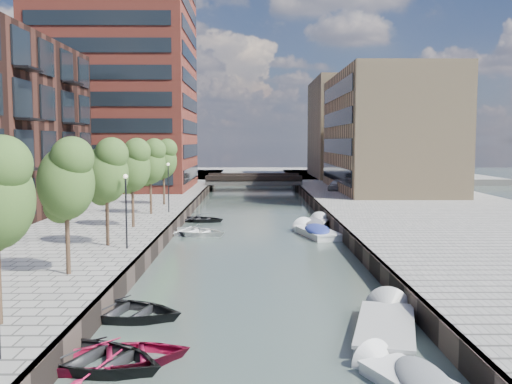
{
  "coord_description": "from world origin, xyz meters",
  "views": [
    {
      "loc": [
        -0.3,
        -7.14,
        6.94
      ],
      "look_at": [
        0.0,
        31.07,
        3.5
      ],
      "focal_mm": 40.0,
      "sensor_mm": 36.0,
      "label": 1
    }
  ],
  "objects_px": {
    "sloop_4": "(199,222)",
    "motorboat_1": "(415,384)",
    "bridge": "(254,181)",
    "sloop_0": "(93,366)",
    "tree_6": "(164,158)",
    "sloop_1": "(122,318)",
    "motorboat_3": "(315,232)",
    "tree_2": "(66,178)",
    "tree_3": "(106,170)",
    "motorboat_2": "(386,326)",
    "car": "(336,185)",
    "tree_4": "(132,165)",
    "sloop_2": "(119,364)",
    "tree_5": "(150,161)",
    "motorboat_4": "(314,225)",
    "sloop_3": "(194,235)"
  },
  "relations": [
    {
      "from": "sloop_4",
      "to": "motorboat_1",
      "type": "distance_m",
      "value": 34.58
    },
    {
      "from": "bridge",
      "to": "sloop_0",
      "type": "relative_size",
      "value": 2.61
    },
    {
      "from": "tree_6",
      "to": "sloop_0",
      "type": "xyz_separation_m",
      "value": [
        3.29,
        -36.08,
        -5.31
      ]
    },
    {
      "from": "sloop_1",
      "to": "motorboat_3",
      "type": "bearing_deg",
      "value": -11.51
    },
    {
      "from": "tree_2",
      "to": "tree_3",
      "type": "height_order",
      "value": "same"
    },
    {
      "from": "sloop_0",
      "to": "motorboat_2",
      "type": "distance_m",
      "value": 10.45
    },
    {
      "from": "tree_3",
      "to": "motorboat_2",
      "type": "relative_size",
      "value": 1.0
    },
    {
      "from": "motorboat_2",
      "to": "motorboat_3",
      "type": "distance_m",
      "value": 21.13
    },
    {
      "from": "car",
      "to": "tree_3",
      "type": "bearing_deg",
      "value": -95.99
    },
    {
      "from": "tree_4",
      "to": "sloop_2",
      "type": "bearing_deg",
      "value": -79.5
    },
    {
      "from": "tree_2",
      "to": "sloop_4",
      "type": "xyz_separation_m",
      "value": [
        3.69,
        23.53,
        -5.31
      ]
    },
    {
      "from": "motorboat_2",
      "to": "car",
      "type": "bearing_deg",
      "value": 83.79
    },
    {
      "from": "tree_5",
      "to": "car",
      "type": "distance_m",
      "value": 29.26
    },
    {
      "from": "tree_5",
      "to": "motorboat_4",
      "type": "xyz_separation_m",
      "value": [
        13.19,
        -0.87,
        -5.09
      ]
    },
    {
      "from": "tree_2",
      "to": "motorboat_2",
      "type": "bearing_deg",
      "value": -19.6
    },
    {
      "from": "tree_4",
      "to": "sloop_4",
      "type": "xyz_separation_m",
      "value": [
        3.69,
        9.53,
        -5.31
      ]
    },
    {
      "from": "motorboat_3",
      "to": "tree_3",
      "type": "bearing_deg",
      "value": -143.72
    },
    {
      "from": "sloop_3",
      "to": "motorboat_3",
      "type": "xyz_separation_m",
      "value": [
        8.87,
        0.04,
        0.23
      ]
    },
    {
      "from": "tree_5",
      "to": "tree_6",
      "type": "distance_m",
      "value": 7.0
    },
    {
      "from": "motorboat_2",
      "to": "sloop_0",
      "type": "bearing_deg",
      "value": -161.1
    },
    {
      "from": "tree_2",
      "to": "tree_3",
      "type": "xyz_separation_m",
      "value": [
        0.0,
        7.0,
        0.0
      ]
    },
    {
      "from": "motorboat_1",
      "to": "tree_3",
      "type": "bearing_deg",
      "value": 127.14
    },
    {
      "from": "sloop_1",
      "to": "sloop_0",
      "type": "bearing_deg",
      "value": -162.95
    },
    {
      "from": "car",
      "to": "motorboat_1",
      "type": "bearing_deg",
      "value": -75.25
    },
    {
      "from": "motorboat_1",
      "to": "sloop_0",
      "type": "bearing_deg",
      "value": 169.45
    },
    {
      "from": "sloop_0",
      "to": "sloop_3",
      "type": "height_order",
      "value": "sloop_0"
    },
    {
      "from": "sloop_4",
      "to": "tree_5",
      "type": "bearing_deg",
      "value": 139.0
    },
    {
      "from": "motorboat_4",
      "to": "sloop_1",
      "type": "bearing_deg",
      "value": -113.34
    },
    {
      "from": "tree_4",
      "to": "sloop_4",
      "type": "relative_size",
      "value": 1.37
    },
    {
      "from": "bridge",
      "to": "tree_3",
      "type": "distance_m",
      "value": 47.92
    },
    {
      "from": "tree_4",
      "to": "motorboat_3",
      "type": "relative_size",
      "value": 1.01
    },
    {
      "from": "motorboat_1",
      "to": "motorboat_4",
      "type": "distance_m",
      "value": 29.97
    },
    {
      "from": "tree_4",
      "to": "tree_5",
      "type": "height_order",
      "value": "same"
    },
    {
      "from": "tree_3",
      "to": "sloop_1",
      "type": "distance_m",
      "value": 11.96
    },
    {
      "from": "sloop_4",
      "to": "motorboat_4",
      "type": "xyz_separation_m",
      "value": [
        9.5,
        -3.4,
        0.22
      ]
    },
    {
      "from": "tree_6",
      "to": "tree_4",
      "type": "bearing_deg",
      "value": -90.0
    },
    {
      "from": "sloop_1",
      "to": "tree_2",
      "type": "bearing_deg",
      "value": 58.44
    },
    {
      "from": "sloop_0",
      "to": "sloop_4",
      "type": "bearing_deg",
      "value": 23.45
    },
    {
      "from": "sloop_4",
      "to": "tree_6",
      "type": "bearing_deg",
      "value": 54.07
    },
    {
      "from": "sloop_4",
      "to": "car",
      "type": "bearing_deg",
      "value": -21.94
    },
    {
      "from": "bridge",
      "to": "motorboat_2",
      "type": "distance_m",
      "value": 58.89
    },
    {
      "from": "bridge",
      "to": "sloop_3",
      "type": "height_order",
      "value": "bridge"
    },
    {
      "from": "tree_3",
      "to": "sloop_2",
      "type": "bearing_deg",
      "value": -74.78
    },
    {
      "from": "tree_2",
      "to": "motorboat_3",
      "type": "bearing_deg",
      "value": 51.97
    },
    {
      "from": "sloop_0",
      "to": "sloop_1",
      "type": "distance_m",
      "value": 4.83
    },
    {
      "from": "sloop_4",
      "to": "sloop_0",
      "type": "bearing_deg",
      "value": -166.19
    },
    {
      "from": "motorboat_2",
      "to": "tree_5",
      "type": "bearing_deg",
      "value": 117.15
    },
    {
      "from": "motorboat_4",
      "to": "car",
      "type": "distance_m",
      "value": 23.93
    },
    {
      "from": "sloop_1",
      "to": "car",
      "type": "distance_m",
      "value": 49.17
    },
    {
      "from": "motorboat_1",
      "to": "sloop_2",
      "type": "bearing_deg",
      "value": 167.62
    }
  ]
}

